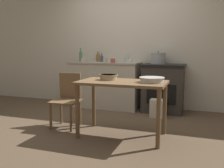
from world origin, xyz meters
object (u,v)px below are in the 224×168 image
at_px(work_table, 122,90).
at_px(cup_center, 83,60).
at_px(stock_pot, 158,58).
at_px(cup_mid_right, 113,61).
at_px(bottle_center_left, 81,56).
at_px(cup_right, 105,60).
at_px(bottle_mid_left, 98,58).
at_px(bottle_far_left, 127,58).
at_px(mixing_bowl_small, 152,79).
at_px(chair, 67,98).
at_px(bottle_left, 102,59).
at_px(flour_sack, 158,108).
at_px(mixing_bowl_large, 109,77).
at_px(cup_center_right, 130,61).
at_px(stove, 163,88).

bearing_deg(work_table, cup_center, 132.30).
bearing_deg(stock_pot, cup_mid_right, -162.40).
distance_m(bottle_center_left, cup_right, 0.70).
distance_m(stock_pot, bottle_mid_left, 1.31).
height_order(bottle_far_left, cup_right, bottle_far_left).
height_order(stock_pot, mixing_bowl_small, stock_pot).
distance_m(work_table, chair, 0.97).
bearing_deg(work_table, cup_mid_right, 113.85).
xyz_separation_m(bottle_left, bottle_mid_left, (-0.16, 0.18, 0.02)).
bearing_deg(bottle_left, stock_pot, 1.38).
distance_m(flour_sack, stock_pot, 1.00).
height_order(flour_sack, bottle_left, bottle_left).
xyz_separation_m(mixing_bowl_large, bottle_left, (-0.70, 1.51, 0.18)).
relative_size(work_table, cup_center, 14.79).
height_order(bottle_mid_left, cup_center_right, bottle_mid_left).
relative_size(flour_sack, cup_right, 3.25).
distance_m(work_table, flour_sack, 1.27).
bearing_deg(stock_pot, bottle_center_left, -179.82).
distance_m(bottle_mid_left, cup_right, 0.51).
bearing_deg(mixing_bowl_small, bottle_left, 130.11).
distance_m(stock_pot, bottle_far_left, 0.67).
height_order(cup_mid_right, cup_right, cup_right).
relative_size(work_table, bottle_far_left, 6.27).
bearing_deg(stove, cup_center, -173.97).
distance_m(stove, cup_center, 1.70).
height_order(stove, cup_right, cup_right).
bearing_deg(flour_sack, stove, 86.78).
distance_m(mixing_bowl_large, bottle_left, 1.67).
bearing_deg(bottle_center_left, cup_center, -56.56).
bearing_deg(mixing_bowl_small, stock_pot, 96.23).
bearing_deg(mixing_bowl_large, cup_center_right, 92.13).
relative_size(work_table, mixing_bowl_large, 4.53).
distance_m(flour_sack, bottle_far_left, 1.30).
bearing_deg(bottle_center_left, cup_center_right, -9.04).
relative_size(work_table, bottle_left, 6.95).
relative_size(mixing_bowl_small, cup_center, 4.08).
bearing_deg(stove, bottle_center_left, 178.15).
bearing_deg(chair, bottle_mid_left, 91.66).
relative_size(bottle_far_left, cup_right, 1.93).
xyz_separation_m(flour_sack, cup_mid_right, (-0.92, 0.23, 0.81)).
xyz_separation_m(stove, cup_mid_right, (-0.95, -0.20, 0.51)).
height_order(work_table, mixing_bowl_small, mixing_bowl_small).
bearing_deg(bottle_far_left, cup_right, -129.94).
xyz_separation_m(mixing_bowl_large, mixing_bowl_small, (0.62, -0.06, -0.00)).
distance_m(chair, stock_pot, 1.96).
distance_m(bottle_far_left, cup_center_right, 0.36).
distance_m(work_table, cup_center_right, 1.49).
xyz_separation_m(stove, bottle_mid_left, (-1.43, 0.21, 0.55)).
xyz_separation_m(bottle_far_left, bottle_left, (-0.49, -0.17, -0.01)).
distance_m(mixing_bowl_large, cup_center_right, 1.36).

